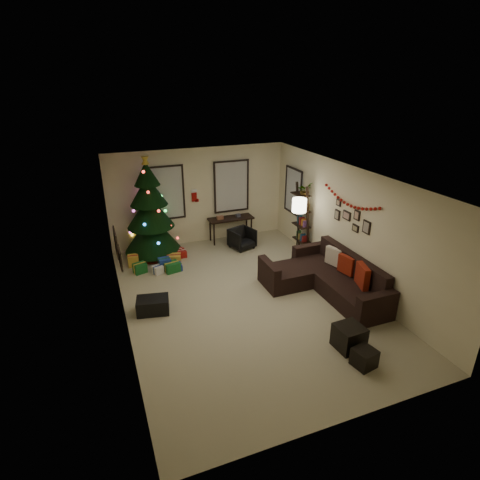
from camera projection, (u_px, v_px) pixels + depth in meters
name	position (u px, v px, depth m)	size (l,w,h in m)	color
floor	(246.00, 299.00, 8.45)	(7.00, 7.00, 0.00)	tan
ceiling	(247.00, 177.00, 7.39)	(7.00, 7.00, 0.00)	white
wall_back	(199.00, 196.00, 10.92)	(5.00, 5.00, 0.00)	beige
wall_front	(350.00, 345.00, 4.92)	(5.00, 5.00, 0.00)	beige
wall_left	(119.00, 262.00, 7.09)	(7.00, 7.00, 0.00)	beige
wall_right	(349.00, 226.00, 8.76)	(7.00, 7.00, 0.00)	beige
window_back_left	(165.00, 193.00, 10.50)	(1.05, 0.06, 1.50)	#728CB2
window_back_right	(231.00, 186.00, 11.14)	(1.05, 0.06, 1.50)	#728CB2
window_right_wall	(294.00, 191.00, 10.88)	(0.06, 0.90, 1.30)	#728CB2
christmas_tree	(150.00, 215.00, 10.12)	(1.48, 1.48, 2.75)	black
presents	(164.00, 262.00, 9.87)	(1.50, 1.16, 0.30)	gold
sofa	(327.00, 279.00, 8.72)	(1.88, 2.73, 0.87)	black
pillow_red_a	(362.00, 276.00, 8.09)	(0.13, 0.48, 0.48)	maroon
pillow_red_b	(346.00, 265.00, 8.57)	(0.11, 0.41, 0.41)	maroon
pillow_cream	(334.00, 256.00, 8.99)	(0.12, 0.41, 0.41)	beige
ottoman_near	(349.00, 337.00, 6.88)	(0.46, 0.46, 0.44)	black
ottoman_far	(364.00, 358.00, 6.47)	(0.34, 0.34, 0.32)	black
desk	(231.00, 220.00, 11.25)	(1.29, 0.46, 0.70)	black
desk_chair	(242.00, 239.00, 10.85)	(0.56, 0.52, 0.57)	black
bookshelf	(302.00, 221.00, 10.32)	(0.30, 0.56, 1.93)	black
potted_plant	(305.00, 188.00, 9.94)	(0.47, 0.40, 0.52)	#4C4C4C
floor_lamp	(299.00, 210.00, 9.67)	(0.36, 0.36, 1.69)	black
art_map	(116.00, 242.00, 7.65)	(0.04, 0.60, 0.50)	black
art_abstract	(120.00, 258.00, 6.79)	(0.04, 0.45, 0.35)	black
gallery	(351.00, 218.00, 8.60)	(0.03, 1.25, 0.54)	black
garland	(350.00, 200.00, 8.51)	(0.08, 1.90, 0.30)	#A5140C
stocking_left	(194.00, 195.00, 10.84)	(0.20, 0.05, 0.36)	#990F0C
stocking_right	(205.00, 192.00, 11.01)	(0.20, 0.05, 0.36)	#990F0C
storage_bin	(153.00, 305.00, 7.94)	(0.64, 0.43, 0.32)	black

